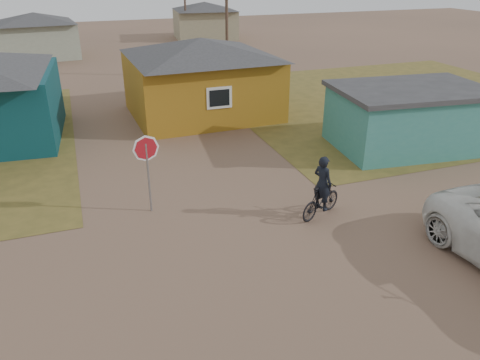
% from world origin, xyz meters
% --- Properties ---
extents(ground, '(120.00, 120.00, 0.00)m').
position_xyz_m(ground, '(0.00, 0.00, 0.00)').
color(ground, brown).
extents(grass_ne, '(20.00, 18.00, 0.00)m').
position_xyz_m(grass_ne, '(14.00, 13.00, 0.01)').
color(grass_ne, olive).
rests_on(grass_ne, ground).
extents(house_yellow, '(7.72, 6.76, 3.90)m').
position_xyz_m(house_yellow, '(2.50, 14.00, 2.00)').
color(house_yellow, '#976717').
rests_on(house_yellow, ground).
extents(shed_turquoise, '(6.71, 4.93, 2.60)m').
position_xyz_m(shed_turquoise, '(9.50, 6.50, 1.31)').
color(shed_turquoise, teal).
rests_on(shed_turquoise, ground).
extents(house_pale_west, '(7.04, 6.15, 3.60)m').
position_xyz_m(house_pale_west, '(-6.00, 34.00, 1.86)').
color(house_pale_west, gray).
rests_on(house_pale_west, ground).
extents(house_beige_east, '(6.95, 6.05, 3.60)m').
position_xyz_m(house_beige_east, '(10.00, 40.00, 1.86)').
color(house_beige_east, gray).
rests_on(house_beige_east, ground).
extents(utility_pole_near, '(1.40, 0.20, 8.00)m').
position_xyz_m(utility_pole_near, '(6.50, 22.00, 4.14)').
color(utility_pole_near, '#503C30').
rests_on(utility_pole_near, ground).
extents(stop_sign, '(0.82, 0.23, 2.57)m').
position_xyz_m(stop_sign, '(-1.87, 4.39, 1.88)').
color(stop_sign, gray).
rests_on(stop_sign, ground).
extents(cyclist, '(1.83, 1.20, 2.02)m').
position_xyz_m(cyclist, '(3.09, 2.27, 0.73)').
color(cyclist, black).
rests_on(cyclist, ground).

